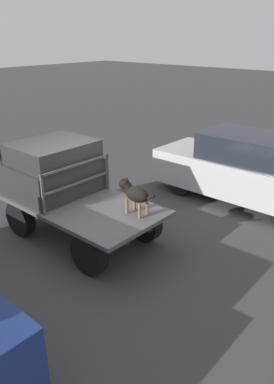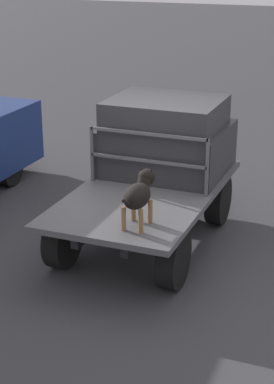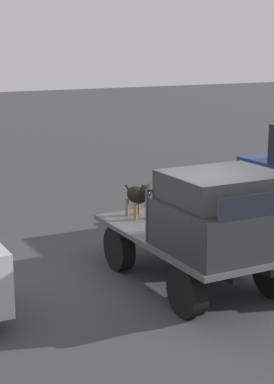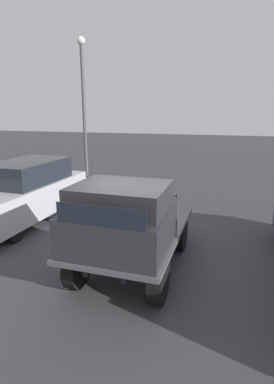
% 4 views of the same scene
% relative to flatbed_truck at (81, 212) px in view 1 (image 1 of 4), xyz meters
% --- Properties ---
extents(ground_plane, '(80.00, 80.00, 0.00)m').
position_rel_flatbed_truck_xyz_m(ground_plane, '(0.00, 0.00, -0.58)').
color(ground_plane, '#38383A').
extents(flatbed_truck, '(3.46, 1.85, 0.82)m').
position_rel_flatbed_truck_xyz_m(flatbed_truck, '(0.00, 0.00, 0.00)').
color(flatbed_truck, black).
rests_on(flatbed_truck, ground).
extents(truck_cab, '(1.57, 1.73, 1.12)m').
position_rel_flatbed_truck_xyz_m(truck_cab, '(0.86, 0.00, 0.77)').
color(truck_cab, '#28282B').
rests_on(truck_cab, flatbed_truck).
extents(truck_headboard, '(0.04, 1.73, 0.81)m').
position_rel_flatbed_truck_xyz_m(truck_headboard, '(0.04, 0.00, 0.77)').
color(truck_headboard, '#4C4C4F').
rests_on(truck_headboard, flatbed_truck).
extents(dog, '(0.89, 0.29, 0.67)m').
position_rel_flatbed_truck_xyz_m(dog, '(-1.16, -0.35, 0.64)').
color(dog, brown).
rests_on(dog, flatbed_truck).
extents(parked_sedan, '(4.47, 1.71, 1.75)m').
position_rel_flatbed_truck_xyz_m(parked_sedan, '(-1.70, -3.94, 0.29)').
color(parked_sedan, black).
rests_on(parked_sedan, ground).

